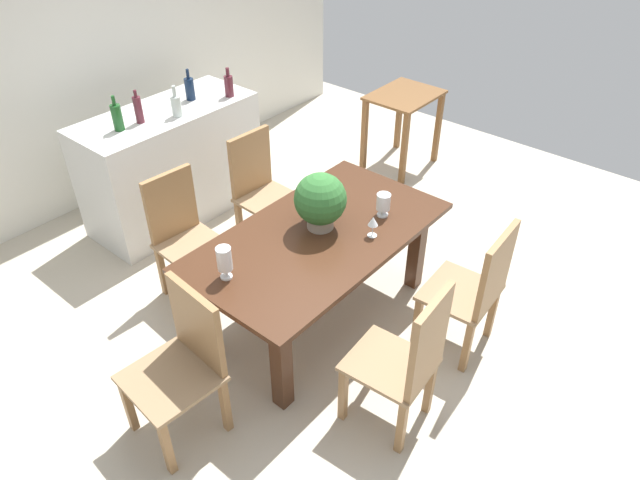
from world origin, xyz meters
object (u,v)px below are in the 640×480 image
(wine_bottle_clear, at_px, (176,105))
(wine_bottle_green, at_px, (138,109))
(chair_head_end, at_px, (185,357))
(chair_near_left, at_px, (408,359))
(kitchen_counter, at_px, (173,164))
(side_table, at_px, (403,111))
(wine_bottle_dark, at_px, (190,89))
(wine_bottle_amber, at_px, (117,117))
(chair_near_right, at_px, (477,286))
(wine_glass, at_px, (373,222))
(flower_centerpiece, at_px, (320,200))
(wine_bottle_tall, at_px, (229,85))
(chair_far_left, at_px, (182,230))
(crystal_vase_center_near, at_px, (224,260))
(chair_far_right, at_px, (260,186))
(crystal_vase_left, at_px, (383,203))
(dining_table, at_px, (319,249))

(wine_bottle_clear, distance_m, wine_bottle_green, 0.30)
(chair_head_end, bearing_deg, wine_bottle_clear, 145.21)
(chair_near_left, distance_m, kitchen_counter, 2.90)
(chair_near_left, distance_m, side_table, 3.21)
(wine_bottle_dark, height_order, wine_bottle_amber, wine_bottle_amber)
(wine_bottle_amber, height_order, side_table, wine_bottle_amber)
(chair_near_right, distance_m, wine_bottle_dark, 2.89)
(wine_bottle_green, bearing_deg, wine_glass, -83.18)
(chair_near_left, xyz_separation_m, wine_glass, (0.61, 0.70, 0.28))
(flower_centerpiece, bearing_deg, wine_bottle_tall, 66.43)
(chair_far_left, height_order, side_table, chair_far_left)
(crystal_vase_center_near, bearing_deg, wine_glass, -24.69)
(wine_bottle_dark, relative_size, wine_bottle_clear, 1.05)
(chair_head_end, distance_m, side_table, 3.53)
(chair_head_end, relative_size, chair_near_right, 0.97)
(wine_bottle_clear, height_order, side_table, wine_bottle_clear)
(chair_near_left, relative_size, chair_far_left, 1.08)
(wine_bottle_amber, height_order, wine_bottle_green, wine_bottle_amber)
(wine_bottle_dark, bearing_deg, crystal_vase_center_near, -124.98)
(wine_bottle_amber, bearing_deg, wine_bottle_dark, 2.92)
(chair_far_right, height_order, wine_bottle_tall, wine_bottle_tall)
(chair_near_right, bearing_deg, chair_far_left, -70.97)
(crystal_vase_center_near, xyz_separation_m, wine_bottle_green, (0.66, 1.68, 0.24))
(chair_head_end, height_order, flower_centerpiece, flower_centerpiece)
(crystal_vase_left, distance_m, kitchen_counter, 2.09)
(chair_far_left, distance_m, chair_near_right, 2.10)
(chair_far_left, height_order, wine_bottle_tall, wine_bottle_tall)
(dining_table, height_order, kitchen_counter, kitchen_counter)
(flower_centerpiece, height_order, wine_bottle_green, wine_bottle_green)
(wine_bottle_clear, bearing_deg, crystal_vase_left, -83.18)
(chair_head_end, xyz_separation_m, chair_far_left, (0.77, 0.97, 0.00))
(chair_far_right, height_order, crystal_vase_left, chair_far_right)
(wine_glass, distance_m, side_table, 2.34)
(chair_far_left, xyz_separation_m, crystal_vase_left, (0.85, -1.16, 0.30))
(chair_far_right, xyz_separation_m, wine_bottle_green, (-0.45, 0.84, 0.57))
(chair_near_left, xyz_separation_m, crystal_vase_center_near, (-0.30, 1.12, 0.31))
(wine_bottle_green, bearing_deg, crystal_vase_left, -76.29)
(chair_head_end, relative_size, wine_bottle_clear, 3.80)
(chair_near_left, xyz_separation_m, chair_far_left, (-0.00, 1.95, -0.03))
(chair_near_left, distance_m, wine_bottle_clear, 2.78)
(crystal_vase_left, xyz_separation_m, wine_bottle_green, (-0.49, 2.01, 0.27))
(flower_centerpiece, bearing_deg, dining_table, -147.34)
(chair_near_right, xyz_separation_m, wine_bottle_clear, (-0.18, 2.65, 0.54))
(dining_table, height_order, chair_far_left, chair_far_left)
(wine_bottle_clear, xyz_separation_m, wine_bottle_amber, (-0.45, 0.14, 0.02))
(chair_far_left, bearing_deg, side_table, 0.96)
(flower_centerpiece, xyz_separation_m, crystal_vase_center_near, (-0.76, 0.09, -0.08))
(crystal_vase_center_near, bearing_deg, chair_head_end, -163.06)
(wine_glass, bearing_deg, wine_bottle_clear, 89.57)
(chair_far_left, xyz_separation_m, wine_glass, (0.61, -1.25, 0.31))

